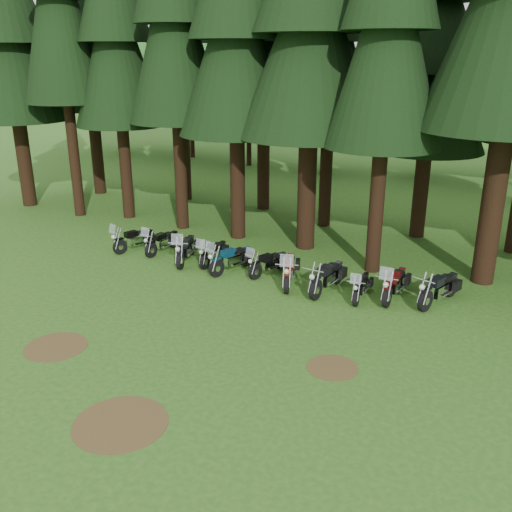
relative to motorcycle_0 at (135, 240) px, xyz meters
The scene contains 28 objects.
ground 8.56m from the motorcycle_0, 42.87° to the right, with size 120.00×120.00×0.00m, color #285B16.
pine_front_0 14.00m from the motorcycle_0, 160.80° to the left, with size 5.49×5.49×16.17m.
pine_front_2 10.68m from the motorcycle_0, 131.25° to the left, with size 4.32×4.32×16.22m.
pine_front_4 10.45m from the motorcycle_0, 49.55° to the left, with size 4.95×4.95×16.33m.
pine_back_0 14.93m from the motorcycle_0, 138.54° to the left, with size 5.00×5.00×17.21m.
pine_back_1 12.94m from the motorcycle_0, 109.33° to the left, with size 4.52×4.52×16.22m.
pine_back_2 12.80m from the motorcycle_0, 77.61° to the left, with size 4.85×4.85×16.30m.
pine_back_3 13.07m from the motorcycle_0, 50.39° to the left, with size 4.35×4.35×16.20m.
pine_back_4 14.90m from the motorcycle_0, 35.80° to the left, with size 4.94×4.94×13.78m.
decid_0 25.66m from the motorcycle_0, 129.15° to the left, with size 8.00×7.78×10.00m.
decid_1 22.83m from the motorcycle_0, 115.98° to the left, with size 7.91×7.69×9.88m.
decid_2 19.93m from the motorcycle_0, 102.40° to the left, with size 6.72×6.53×8.40m.
decid_3 19.80m from the motorcycle_0, 85.41° to the left, with size 6.12×5.95×7.65m.
decid_4 22.30m from the motorcycle_0, 69.06° to the left, with size 5.93×5.76×7.41m.
dirt_patch_0 8.48m from the motorcycle_0, 67.33° to the right, with size 1.80×1.80×0.01m, color #4C3D1E.
dirt_patch_1 12.02m from the motorcycle_0, 26.29° to the right, with size 1.40×1.40×0.01m, color #4C3D1E.
dirt_patch_2 12.22m from the motorcycle_0, 53.49° to the right, with size 2.20×2.20×0.01m, color #4C3D1E.
motorcycle_0 is the anchor object (origin of this frame).
motorcycle_1 1.27m from the motorcycle_0, 12.88° to the left, with size 0.48×2.16×1.36m.
motorcycle_2 2.74m from the motorcycle_0, ahead, with size 1.07×2.39×1.53m.
motorcycle_3 3.83m from the motorcycle_0, ahead, with size 0.39×2.08×1.31m.
motorcycle_4 4.91m from the motorcycle_0, ahead, with size 0.97×2.28×1.46m.
motorcycle_5 6.30m from the motorcycle_0, ahead, with size 0.91×2.03×1.30m.
motorcycle_6 7.38m from the motorcycle_0, ahead, with size 1.12×2.44×1.57m.
motorcycle_7 8.85m from the motorcycle_0, ahead, with size 0.45×2.45×1.00m.
motorcycle_8 10.10m from the motorcycle_0, ahead, with size 0.43×1.99×1.25m.
motorcycle_9 11.10m from the motorcycle_0, ahead, with size 0.45×2.40×1.51m.
motorcycle_10 12.54m from the motorcycle_0, ahead, with size 0.94×2.36×0.99m.
Camera 1 is at (8.70, -12.37, 8.03)m, focal length 40.00 mm.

